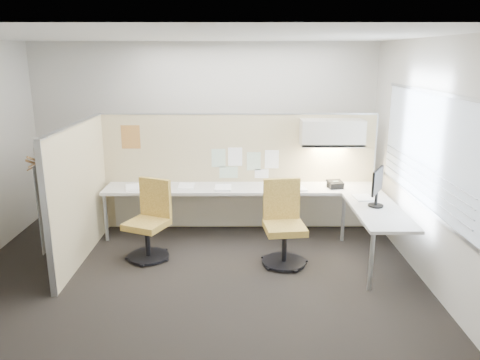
{
  "coord_description": "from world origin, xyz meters",
  "views": [
    {
      "loc": [
        0.56,
        -5.29,
        2.61
      ],
      "look_at": [
        0.57,
        0.8,
        0.96
      ],
      "focal_mm": 35.0,
      "sensor_mm": 36.0,
      "label": 1
    }
  ],
  "objects_px": {
    "chair_right": "(283,226)",
    "desk": "(265,198)",
    "monitor": "(377,185)",
    "chair_left": "(150,222)",
    "phone": "(335,184)"
  },
  "relations": [
    {
      "from": "monitor",
      "to": "phone",
      "type": "xyz_separation_m",
      "value": [
        -0.35,
        0.86,
        -0.23
      ]
    },
    {
      "from": "desk",
      "to": "monitor",
      "type": "distance_m",
      "value": 1.62
    },
    {
      "from": "chair_right",
      "to": "phone",
      "type": "relative_size",
      "value": 4.4
    },
    {
      "from": "chair_left",
      "to": "monitor",
      "type": "distance_m",
      "value": 2.96
    },
    {
      "from": "chair_right",
      "to": "desk",
      "type": "bearing_deg",
      "value": 96.8
    },
    {
      "from": "chair_left",
      "to": "monitor",
      "type": "relative_size",
      "value": 2.08
    },
    {
      "from": "chair_left",
      "to": "chair_right",
      "type": "height_order",
      "value": "chair_right"
    },
    {
      "from": "monitor",
      "to": "desk",
      "type": "bearing_deg",
      "value": 90.15
    },
    {
      "from": "desk",
      "to": "monitor",
      "type": "xyz_separation_m",
      "value": [
        1.37,
        -0.76,
        0.41
      ]
    },
    {
      "from": "chair_left",
      "to": "monitor",
      "type": "bearing_deg",
      "value": 21.7
    },
    {
      "from": "desk",
      "to": "phone",
      "type": "distance_m",
      "value": 1.04
    },
    {
      "from": "phone",
      "to": "desk",
      "type": "bearing_deg",
      "value": 174.74
    },
    {
      "from": "chair_left",
      "to": "phone",
      "type": "height_order",
      "value": "chair_left"
    },
    {
      "from": "chair_left",
      "to": "chair_right",
      "type": "distance_m",
      "value": 1.74
    },
    {
      "from": "desk",
      "to": "chair_right",
      "type": "bearing_deg",
      "value": -76.77
    }
  ]
}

